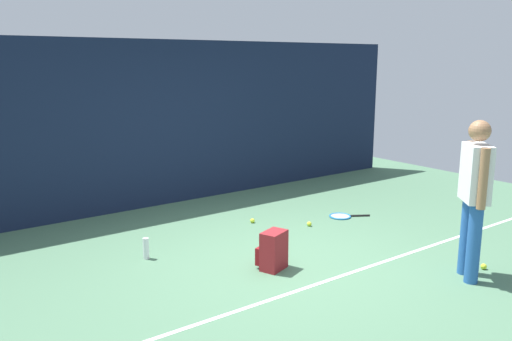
% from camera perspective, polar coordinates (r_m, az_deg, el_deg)
% --- Properties ---
extents(ground_plane, '(12.00, 12.00, 0.00)m').
position_cam_1_polar(ground_plane, '(6.25, 2.20, -9.63)').
color(ground_plane, '#4C7556').
extents(back_fence, '(10.00, 0.10, 2.60)m').
position_cam_1_polar(back_fence, '(8.43, -10.55, 4.97)').
color(back_fence, '#141E38').
rests_on(back_fence, ground).
extents(court_line, '(9.00, 0.05, 0.00)m').
position_cam_1_polar(court_line, '(5.70, 7.28, -11.91)').
color(court_line, white).
rests_on(court_line, ground).
extents(tennis_player, '(0.43, 0.45, 1.70)m').
position_cam_1_polar(tennis_player, '(5.91, 22.62, -2.01)').
color(tennis_player, '#2659A5').
rests_on(tennis_player, ground).
extents(tennis_racket, '(0.62, 0.47, 0.03)m').
position_cam_1_polar(tennis_racket, '(7.95, 9.32, -4.91)').
color(tennis_racket, black).
rests_on(tennis_racket, ground).
extents(backpack, '(0.35, 0.35, 0.44)m').
position_cam_1_polar(backpack, '(5.92, 1.81, -8.71)').
color(backpack, maroon).
rests_on(backpack, ground).
extents(tennis_ball_near_player, '(0.07, 0.07, 0.07)m').
position_cam_1_polar(tennis_ball_near_player, '(7.57, -0.39, -5.46)').
color(tennis_ball_near_player, '#CCE033').
rests_on(tennis_ball_near_player, ground).
extents(tennis_ball_by_fence, '(0.07, 0.07, 0.07)m').
position_cam_1_polar(tennis_ball_by_fence, '(7.46, 5.80, -5.78)').
color(tennis_ball_by_fence, '#CCE033').
rests_on(tennis_ball_by_fence, ground).
extents(tennis_ball_mid_court, '(0.07, 0.07, 0.07)m').
position_cam_1_polar(tennis_ball_mid_court, '(6.48, 23.47, -9.53)').
color(tennis_ball_mid_court, '#CCE033').
rests_on(tennis_ball_mid_court, ground).
extents(water_bottle, '(0.07, 0.07, 0.25)m').
position_cam_1_polar(water_bottle, '(6.36, -11.84, -8.27)').
color(water_bottle, white).
rests_on(water_bottle, ground).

